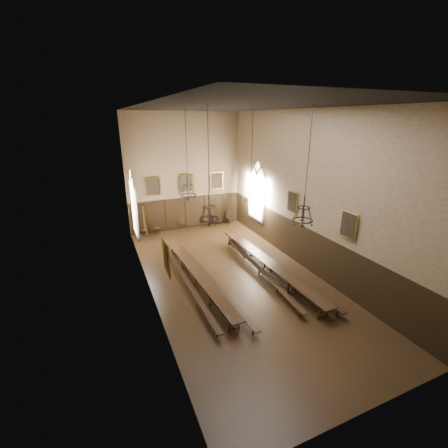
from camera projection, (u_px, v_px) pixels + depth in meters
floor at (233, 278)px, 16.85m from camera, size 9.00×18.00×0.02m
ceiling at (235, 106)px, 13.83m from camera, size 9.00×18.00×0.02m
wall_back at (185, 173)px, 23.14m from camera, size 9.00×0.02×9.00m
wall_front at (385, 286)px, 7.53m from camera, size 9.00×0.02×9.00m
wall_left at (145, 211)px, 13.67m from camera, size 0.02×18.00×9.00m
wall_right at (306, 192)px, 17.01m from camera, size 0.02×18.00×9.00m
wainscot_panelling at (233, 258)px, 16.43m from camera, size 9.00×18.00×2.50m
table_left at (198, 279)px, 16.02m from camera, size 1.08×9.18×0.71m
table_right at (267, 267)px, 17.25m from camera, size 0.98×10.21×0.80m
bench_left_outer at (187, 283)px, 15.80m from camera, size 0.35×9.04×0.41m
bench_left_inner at (209, 280)px, 16.09m from camera, size 0.89×9.73×0.44m
bench_right_inner at (259, 270)px, 17.13m from camera, size 0.77×9.11×0.41m
bench_right_outer at (275, 266)px, 17.59m from camera, size 0.75×10.58×0.48m
chair_0 at (145, 232)px, 22.80m from camera, size 0.51×0.51×0.97m
chair_1 at (157, 230)px, 23.16m from camera, size 0.43×0.43×0.93m
chair_3 at (182, 226)px, 24.02m from camera, size 0.41×0.41×0.93m
chair_5 at (207, 223)px, 24.68m from camera, size 0.47×0.47×0.96m
chair_6 at (217, 222)px, 25.04m from camera, size 0.56×0.56×1.02m
chair_7 at (229, 220)px, 25.47m from camera, size 0.55×0.55×1.01m
chandelier_back_left at (188, 190)px, 16.89m from camera, size 0.91×0.91×4.81m
chandelier_back_right at (251, 193)px, 18.25m from camera, size 0.76×0.76×5.35m
chandelier_front_left at (209, 211)px, 12.25m from camera, size 0.81×0.81×4.57m
chandelier_front_right at (303, 214)px, 13.66m from camera, size 0.95×0.95×5.12m
portrait_back_0 at (152, 186)px, 22.33m from camera, size 1.10×0.12×1.40m
portrait_back_1 at (186, 183)px, 23.30m from camera, size 1.10×0.12×1.40m
portrait_back_2 at (217, 181)px, 24.26m from camera, size 1.10×0.12×1.40m
portrait_left_0 at (145, 220)px, 14.85m from camera, size 0.12×1.00×1.30m
portrait_left_1 at (166, 257)px, 10.95m from camera, size 0.12×1.00×1.30m
portrait_right_0 at (292, 202)px, 18.09m from camera, size 0.12×1.00×1.30m
portrait_right_1 at (348, 225)px, 14.20m from camera, size 0.12×1.00×1.30m
window_right at (257, 191)px, 22.11m from camera, size 0.20×2.20×4.60m
window_left at (133, 204)px, 18.83m from camera, size 0.20×2.20×4.60m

